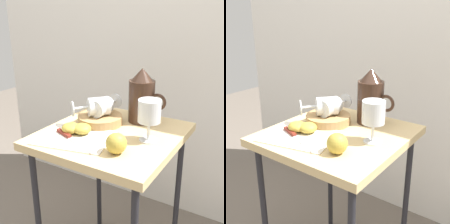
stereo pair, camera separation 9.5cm
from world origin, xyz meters
TOP-DOWN VIEW (x-y plane):
  - curtain_drape at (0.00, 0.61)m, footprint 2.40×0.03m
  - table at (0.00, 0.00)m, footprint 0.49×0.51m
  - linen_napkin at (-0.09, -0.11)m, footprint 0.30×0.25m
  - basket_tray at (-0.09, 0.05)m, footprint 0.18×0.18m
  - pitcher at (0.05, 0.16)m, footprint 0.16×0.11m
  - wine_glass_upright at (0.15, -0.00)m, footprint 0.08×0.08m
  - wine_glass_tipped_near at (-0.09, 0.05)m, footprint 0.15×0.16m
  - wine_glass_tipped_far at (-0.08, 0.06)m, footprint 0.07×0.15m
  - apple_half_left at (-0.12, -0.09)m, footprint 0.07×0.07m
  - apple_half_right at (-0.08, -0.08)m, footprint 0.07×0.07m
  - apple_whole at (0.10, -0.14)m, footprint 0.07×0.07m
  - knife at (-0.10, -0.13)m, footprint 0.22×0.09m

SIDE VIEW (x-z plane):
  - table at x=0.00m, z-range 0.27..0.97m
  - linen_napkin at x=-0.09m, z-range 0.69..0.70m
  - knife at x=-0.10m, z-range 0.70..0.71m
  - basket_tray at x=-0.09m, z-range 0.69..0.73m
  - apple_half_left at x=-0.12m, z-range 0.70..0.74m
  - apple_half_right at x=-0.08m, z-range 0.70..0.74m
  - apple_whole at x=0.10m, z-range 0.69..0.76m
  - wine_glass_tipped_far at x=-0.08m, z-range 0.73..0.80m
  - wine_glass_tipped_near at x=-0.09m, z-range 0.73..0.80m
  - pitcher at x=0.05m, z-range 0.67..0.89m
  - wine_glass_upright at x=0.15m, z-range 0.72..0.87m
  - curtain_drape at x=0.00m, z-range 0.00..2.07m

